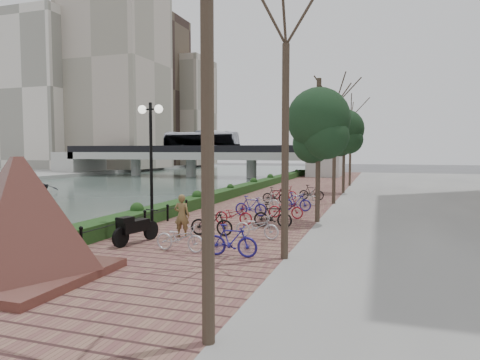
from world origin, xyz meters
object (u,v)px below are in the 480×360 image
at_px(motorcycle, 136,227).
at_px(pedestrian, 182,215).
at_px(lamppost, 151,141).
at_px(granite_monument, 19,217).
at_px(boat, 34,188).

bearing_deg(motorcycle, pedestrian, 69.17).
distance_m(lamppost, pedestrian, 3.06).
bearing_deg(lamppost, granite_monument, -93.83).
height_order(granite_monument, motorcycle, granite_monument).
distance_m(lamppost, boat, 25.55).
bearing_deg(motorcycle, boat, 153.46).
bearing_deg(granite_monument, motorcycle, 82.96).
relative_size(lamppost, boat, 1.06).
xyz_separation_m(granite_monument, lamppost, (0.40, 5.91, 2.05)).
distance_m(motorcycle, boat, 26.27).
height_order(motorcycle, pedestrian, pedestrian).
xyz_separation_m(lamppost, pedestrian, (1.18, 0.18, -2.82)).
bearing_deg(boat, lamppost, -67.40).
distance_m(granite_monument, pedestrian, 6.34).
distance_m(lamppost, motorcycle, 3.36).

